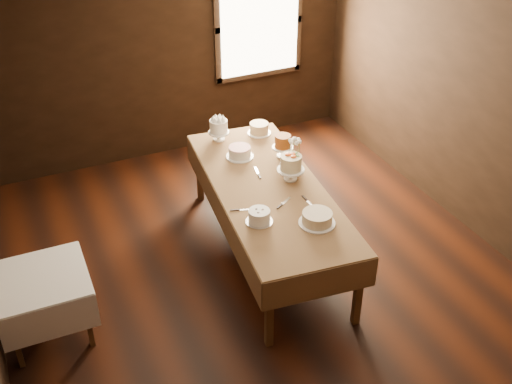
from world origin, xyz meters
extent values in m
cube|color=black|center=(0.00, 0.00, 0.00)|extent=(5.00, 6.00, 0.01)
cube|color=beige|center=(0.00, 0.00, 2.80)|extent=(5.00, 6.00, 0.01)
cube|color=black|center=(0.00, 3.00, 1.40)|extent=(5.00, 0.02, 2.80)
cube|color=black|center=(2.50, 0.00, 1.40)|extent=(0.02, 6.00, 2.80)
cube|color=#FFEABF|center=(1.30, 2.94, 1.60)|extent=(1.10, 0.05, 1.30)
cube|color=#4B311B|center=(-0.33, -0.80, 0.38)|extent=(0.07, 0.07, 0.76)
cube|color=#4B311B|center=(-0.06, 1.68, 0.38)|extent=(0.07, 0.07, 0.76)
cube|color=#4B311B|center=(0.52, -0.89, 0.38)|extent=(0.07, 0.07, 0.76)
cube|color=#4B311B|center=(0.79, 1.59, 0.38)|extent=(0.07, 0.07, 0.76)
cube|color=#4B311B|center=(0.23, 0.40, 0.80)|extent=(1.26, 2.72, 0.04)
cube|color=#9D7248|center=(0.23, 0.40, 0.83)|extent=(1.33, 2.78, 0.01)
cube|color=#4B311B|center=(-2.38, -0.14, 0.30)|extent=(0.04, 0.04, 0.60)
cube|color=#4B311B|center=(-2.37, 0.46, 0.30)|extent=(0.04, 0.04, 0.60)
cube|color=#4B311B|center=(-1.77, -0.15, 0.30)|extent=(0.04, 0.04, 0.60)
cube|color=#4B311B|center=(-1.76, 0.45, 0.30)|extent=(0.04, 0.04, 0.60)
cube|color=#4B311B|center=(-2.07, 0.16, 0.62)|extent=(0.72, 0.72, 0.04)
cube|color=white|center=(-2.07, 0.16, 0.65)|extent=(0.80, 0.80, 0.01)
cylinder|color=white|center=(0.15, 1.54, 0.89)|extent=(0.24, 0.24, 0.12)
cylinder|color=white|center=(0.15, 1.54, 1.02)|extent=(0.29, 0.29, 0.14)
cylinder|color=white|center=(0.63, 1.49, 0.84)|extent=(0.27, 0.27, 0.01)
cylinder|color=beige|center=(0.63, 1.49, 0.90)|extent=(0.30, 0.30, 0.12)
cylinder|color=white|center=(0.21, 1.08, 0.84)|extent=(0.30, 0.30, 0.01)
cylinder|color=white|center=(0.21, 1.08, 0.89)|extent=(0.32, 0.32, 0.10)
cylinder|color=white|center=(0.63, 0.89, 0.90)|extent=(0.23, 0.23, 0.13)
cylinder|color=#A95118|center=(0.63, 0.89, 1.03)|extent=(0.24, 0.24, 0.14)
cylinder|color=white|center=(0.49, 0.43, 0.90)|extent=(0.28, 0.28, 0.14)
cylinder|color=beige|center=(0.49, 0.43, 1.04)|extent=(0.29, 0.29, 0.15)
cylinder|color=silver|center=(-0.11, -0.11, 0.84)|extent=(0.25, 0.25, 0.01)
cylinder|color=white|center=(-0.11, -0.11, 0.90)|extent=(0.28, 0.28, 0.12)
cylinder|color=white|center=(0.36, -0.35, 0.84)|extent=(0.34, 0.34, 0.01)
cylinder|color=beige|center=(0.36, -0.35, 0.90)|extent=(0.37, 0.37, 0.11)
cube|color=silver|center=(0.27, 0.10, 0.84)|extent=(0.22, 0.15, 0.01)
cube|color=silver|center=(0.46, -0.06, 0.84)|extent=(0.03, 0.24, 0.01)
cube|color=silver|center=(0.25, 0.73, 0.84)|extent=(0.07, 0.24, 0.01)
cube|color=silver|center=(0.53, 0.72, 0.84)|extent=(0.13, 0.23, 0.01)
cube|color=silver|center=(-0.13, 0.12, 0.84)|extent=(0.24, 0.10, 0.01)
imported|color=#2D2823|center=(0.64, 0.63, 0.90)|extent=(0.15, 0.15, 0.14)
camera|label=1|loc=(-2.06, -4.33, 4.18)|focal=43.47mm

